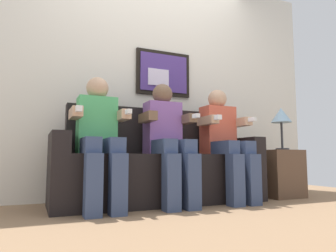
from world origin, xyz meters
name	(u,v)px	position (x,y,z in m)	size (l,w,h in m)	color
ground_plane	(175,208)	(0.00, 0.00, 0.00)	(5.67, 5.67, 0.00)	#8C6B4C
back_wall_assembly	(146,77)	(0.01, 0.76, 1.30)	(4.36, 0.10, 2.60)	silver
couch	(160,169)	(0.00, 0.33, 0.31)	(1.96, 0.58, 0.90)	black
person_on_left	(99,134)	(-0.61, 0.16, 0.61)	(0.46, 0.56, 1.11)	#4CB266
person_in_middle	(168,137)	(0.00, 0.16, 0.61)	(0.46, 0.56, 1.11)	#8C59A5
person_on_right	(225,138)	(0.61, 0.16, 0.61)	(0.46, 0.56, 1.11)	#D8593F
side_table_right	(278,173)	(1.33, 0.22, 0.25)	(0.40, 0.40, 0.50)	brown
table_lamp	(281,117)	(1.37, 0.19, 0.86)	(0.22, 0.22, 0.46)	#333338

